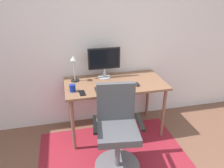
{
  "coord_description": "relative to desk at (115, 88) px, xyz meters",
  "views": [
    {
      "loc": [
        -0.52,
        -0.78,
        1.96
      ],
      "look_at": [
        0.02,
        1.54,
        0.87
      ],
      "focal_mm": 34.75,
      "sensor_mm": 36.0,
      "label": 1
    }
  ],
  "objects": [
    {
      "name": "wall_back",
      "position": [
        -0.12,
        0.41,
        0.61
      ],
      "size": [
        6.0,
        0.1,
        2.6
      ],
      "primitive_type": "cube",
      "color": "white",
      "rests_on": "ground"
    },
    {
      "name": "coffee_cup",
      "position": [
        -0.57,
        -0.14,
        0.13
      ],
      "size": [
        0.07,
        0.07,
        0.09
      ],
      "primitive_type": "cylinder",
      "color": "navy",
      "rests_on": "desk"
    },
    {
      "name": "desk",
      "position": [
        0.0,
        0.0,
        0.0
      ],
      "size": [
        1.33,
        0.69,
        0.77
      ],
      "color": "brown",
      "rests_on": "ground"
    },
    {
      "name": "computer_mouse",
      "position": [
        0.26,
        -0.15,
        0.1
      ],
      "size": [
        0.06,
        0.1,
        0.03
      ],
      "primitive_type": "ellipsoid",
      "color": "black",
      "rests_on": "desk"
    },
    {
      "name": "monitor",
      "position": [
        -0.1,
        0.2,
        0.34
      ],
      "size": [
        0.44,
        0.18,
        0.43
      ],
      "color": "#B2B2B7",
      "rests_on": "desk"
    },
    {
      "name": "desk_lamp",
      "position": [
        -0.52,
        0.17,
        0.31
      ],
      "size": [
        0.11,
        0.11,
        0.36
      ],
      "color": "black",
      "rests_on": "desk"
    },
    {
      "name": "keyboard",
      "position": [
        -0.08,
        -0.18,
        0.09
      ],
      "size": [
        0.43,
        0.13,
        0.02
      ],
      "primitive_type": "cube",
      "color": "black",
      "rests_on": "desk"
    },
    {
      "name": "cell_phone",
      "position": [
        -0.46,
        -0.22,
        0.09
      ],
      "size": [
        0.08,
        0.14,
        0.01
      ],
      "primitive_type": "cube",
      "rotation": [
        0.0,
        0.0,
        0.07
      ],
      "color": "black",
      "rests_on": "desk"
    },
    {
      "name": "office_chair",
      "position": [
        -0.14,
        -0.68,
        -0.26
      ],
      "size": [
        0.56,
        0.52,
        1.01
      ],
      "rotation": [
        0.0,
        0.0,
        -0.13
      ],
      "color": "slate",
      "rests_on": "ground"
    },
    {
      "name": "area_rug",
      "position": [
        -0.15,
        -0.63,
        -0.68
      ],
      "size": [
        1.82,
        1.49,
        0.01
      ],
      "primitive_type": "cube",
      "color": "maroon",
      "rests_on": "ground"
    }
  ]
}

